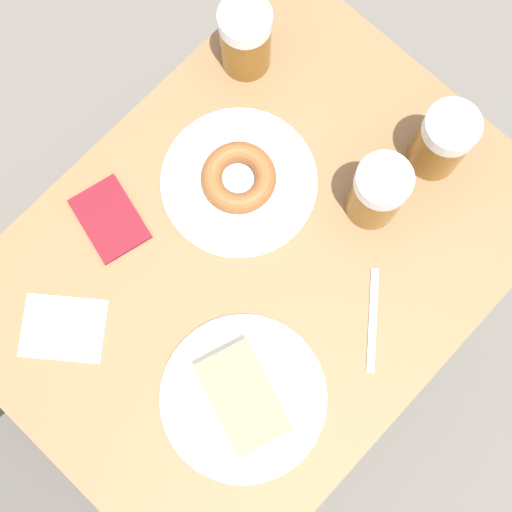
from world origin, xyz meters
name	(u,v)px	position (x,y,z in m)	size (l,w,h in m)	color
ground_plane	(256,319)	(0.00, 0.00, 0.00)	(8.00, 8.00, 0.00)	#666059
table	(256,269)	(0.00, 0.00, 0.67)	(0.66, 0.88, 0.75)	olive
plate_with_cake	(243,397)	(-0.14, 0.17, 0.77)	(0.26, 0.26, 0.05)	white
plate_with_donut	(239,180)	(0.11, -0.07, 0.77)	(0.26, 0.26, 0.04)	white
beer_mug_left	(442,141)	(-0.09, -0.33, 0.82)	(0.09, 0.09, 0.14)	#8C5619
beer_mug_center	(245,39)	(0.25, -0.24, 0.82)	(0.09, 0.09, 0.14)	#8C5619
beer_mug_right	(377,192)	(-0.07, -0.19, 0.82)	(0.09, 0.09, 0.14)	#8C5619
napkin_folded	(63,328)	(0.14, 0.29, 0.75)	(0.16, 0.16, 0.00)	white
fork	(373,320)	(-0.20, -0.05, 0.75)	(0.11, 0.14, 0.00)	silver
passport_near_edge	(110,219)	(0.22, 0.12, 0.75)	(0.14, 0.12, 0.01)	maroon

